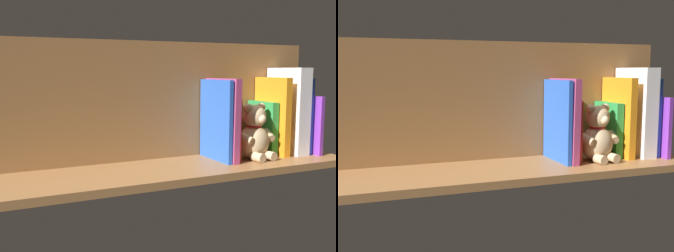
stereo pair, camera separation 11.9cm
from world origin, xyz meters
TOP-DOWN VIEW (x-y plane):
  - ground_plane at (0.00, 0.00)cm, footprint 116.05×28.85cm
  - shelf_back_panel at (0.00, -12.17)cm, footprint 116.05×1.50cm
  - book_0 at (-51.70, -1.66)cm, footprint 1.39×18.72cm
  - book_1 at (-49.80, -3.09)cm, footprint 1.55×15.87cm
  - dictionary_thick_white at (-46.12, -2.60)cm, footprint 4.97×16.65cm
  - book_2 at (-42.30, -4.85)cm, footprint 2.47×12.35cm
  - book_3 at (-39.79, -2.95)cm, footprint 2.35×16.14cm
  - book_4 at (-36.97, -4.30)cm, footprint 2.45×13.45cm
  - teddy_bear at (-29.51, 1.46)cm, footprint 14.18×12.22cm
  - book_5 at (-21.88, -3.38)cm, footprint 1.57×15.29cm
  - book_6 at (-19.63, -2.22)cm, footprint 2.39×17.60cm
  - book_7 at (-17.53, -2.47)cm, footprint 1.27×17.12cm

SIDE VIEW (x-z plane):
  - ground_plane at x=0.00cm, z-range -2.20..0.00cm
  - teddy_bear at x=-29.51cm, z-range -1.06..16.57cm
  - book_4 at x=-36.97cm, z-range 0.00..17.54cm
  - book_5 at x=-21.88cm, z-range 0.00..18.72cm
  - book_0 at x=-51.70cm, z-range 0.00..19.40cm
  - book_2 at x=-42.30cm, z-range -0.02..21.99cm
  - book_7 at x=-17.53cm, z-range 0.00..24.97cm
  - book_1 at x=-49.80cm, z-range 0.00..25.23cm
  - book_6 at x=-19.63cm, z-range -0.01..25.35cm
  - book_3 at x=-39.79cm, z-range 0.00..25.51cm
  - dictionary_thick_white at x=-46.12cm, z-range 0.00..28.66cm
  - shelf_back_panel at x=0.00cm, z-range 0.00..36.72cm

